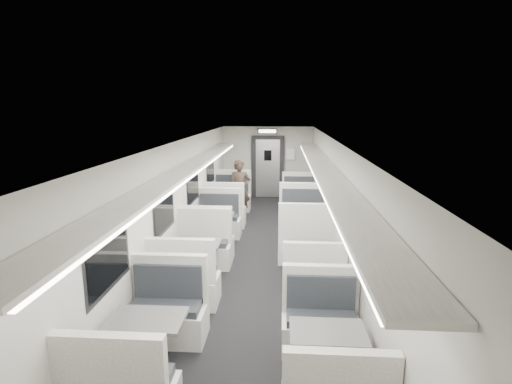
# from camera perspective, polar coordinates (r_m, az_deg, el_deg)

# --- Properties ---
(room) EXTENTS (3.24, 12.24, 2.64)m
(room) POSITION_cam_1_polar(r_m,az_deg,el_deg) (7.64, 0.03, -1.78)
(room) COLOR black
(room) RESTS_ON ground
(booth_left_a) EXTENTS (1.09, 2.22, 1.19)m
(booth_left_a) POSITION_cam_1_polar(r_m,az_deg,el_deg) (11.14, -3.99, -1.66)
(booth_left_a) COLOR white
(booth_left_a) RESTS_ON room
(booth_left_b) EXTENTS (1.04, 2.12, 1.13)m
(booth_left_b) POSITION_cam_1_polar(r_m,az_deg,el_deg) (8.82, -6.12, -5.49)
(booth_left_b) COLOR white
(booth_left_b) RESTS_ON room
(booth_left_c) EXTENTS (1.05, 2.13, 1.14)m
(booth_left_c) POSITION_cam_1_polar(r_m,az_deg,el_deg) (7.14, -8.64, -9.84)
(booth_left_c) COLOR white
(booth_left_c) RESTS_ON room
(booth_left_d) EXTENTS (1.02, 2.08, 1.11)m
(booth_left_d) POSITION_cam_1_polar(r_m,az_deg,el_deg) (4.99, -15.18, -20.51)
(booth_left_d) COLOR white
(booth_left_d) RESTS_ON room
(booth_right_a) EXTENTS (1.01, 2.06, 1.10)m
(booth_right_a) POSITION_cam_1_polar(r_m,az_deg,el_deg) (11.39, 6.27, -1.55)
(booth_right_a) COLOR white
(booth_right_a) RESTS_ON room
(booth_right_b) EXTENTS (1.14, 2.31, 1.24)m
(booth_right_b) POSITION_cam_1_polar(r_m,az_deg,el_deg) (8.86, 6.97, -5.19)
(booth_right_b) COLOR white
(booth_right_b) RESTS_ON room
(booth_right_c) EXTENTS (0.96, 1.94, 1.04)m
(booth_right_c) POSITION_cam_1_polar(r_m,az_deg,el_deg) (7.16, 7.74, -10.03)
(booth_right_c) COLOR white
(booth_right_c) RESTS_ON room
(booth_right_d) EXTENTS (0.98, 1.98, 1.06)m
(booth_right_d) POSITION_cam_1_polar(r_m,az_deg,el_deg) (4.74, 10.10, -22.43)
(booth_right_d) COLOR white
(booth_right_d) RESTS_ON room
(passenger) EXTENTS (0.65, 0.47, 1.63)m
(passenger) POSITION_cam_1_polar(r_m,az_deg,el_deg) (10.93, -2.33, 0.35)
(passenger) COLOR black
(passenger) RESTS_ON room
(window_a) EXTENTS (0.02, 1.18, 0.84)m
(window_a) POSITION_cam_1_polar(r_m,az_deg,el_deg) (11.11, -6.50, 3.27)
(window_a) COLOR black
(window_a) RESTS_ON room
(window_b) EXTENTS (0.02, 1.18, 0.84)m
(window_b) POSITION_cam_1_polar(r_m,az_deg,el_deg) (8.98, -8.98, 1.14)
(window_b) COLOR black
(window_b) RESTS_ON room
(window_c) EXTENTS (0.02, 1.18, 0.84)m
(window_c) POSITION_cam_1_polar(r_m,az_deg,el_deg) (6.91, -12.96, -2.30)
(window_c) COLOR black
(window_c) RESTS_ON room
(window_d) EXTENTS (0.02, 1.18, 0.84)m
(window_d) POSITION_cam_1_polar(r_m,az_deg,el_deg) (4.93, -20.31, -8.54)
(window_d) COLOR black
(window_d) RESTS_ON room
(luggage_rack_left) EXTENTS (0.46, 10.40, 0.09)m
(luggage_rack_left) POSITION_cam_1_polar(r_m,az_deg,el_deg) (7.39, -9.81, 3.24)
(luggage_rack_left) COLOR white
(luggage_rack_left) RESTS_ON room
(luggage_rack_right) EXTENTS (0.46, 10.40, 0.09)m
(luggage_rack_right) POSITION_cam_1_polar(r_m,az_deg,el_deg) (7.23, 9.77, 3.04)
(luggage_rack_right) COLOR white
(luggage_rack_right) RESTS_ON room
(vestibule_door) EXTENTS (1.10, 0.13, 2.10)m
(vestibule_door) POSITION_cam_1_polar(r_m,az_deg,el_deg) (13.49, 1.69, 3.54)
(vestibule_door) COLOR black
(vestibule_door) RESTS_ON room
(exit_sign) EXTENTS (0.62, 0.12, 0.16)m
(exit_sign) POSITION_cam_1_polar(r_m,az_deg,el_deg) (12.88, 1.64, 8.69)
(exit_sign) COLOR black
(exit_sign) RESTS_ON room
(wall_notice) EXTENTS (0.32, 0.02, 0.40)m
(wall_notice) POSITION_cam_1_polar(r_m,az_deg,el_deg) (13.41, 4.92, 5.44)
(wall_notice) COLOR white
(wall_notice) RESTS_ON room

